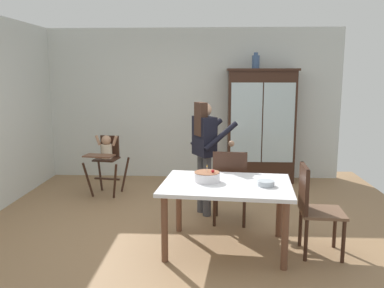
% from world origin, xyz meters
% --- Properties ---
extents(ground_plane, '(6.24, 6.24, 0.00)m').
position_xyz_m(ground_plane, '(0.00, 0.00, 0.00)').
color(ground_plane, '#93704C').
extents(wall_back, '(5.32, 0.06, 2.70)m').
position_xyz_m(wall_back, '(0.00, 2.63, 1.35)').
color(wall_back, silver).
rests_on(wall_back, ground_plane).
extents(china_cabinet, '(1.21, 0.48, 1.99)m').
position_xyz_m(china_cabinet, '(1.22, 2.37, 1.00)').
color(china_cabinet, '#382116').
rests_on(china_cabinet, ground_plane).
extents(ceramic_vase, '(0.13, 0.13, 0.27)m').
position_xyz_m(ceramic_vase, '(1.10, 2.37, 2.10)').
color(ceramic_vase, '#3D567F').
rests_on(ceramic_vase, china_cabinet).
extents(high_chair_with_toddler, '(0.65, 0.75, 0.95)m').
position_xyz_m(high_chair_with_toddler, '(-1.29, 1.42, 0.65)').
color(high_chair_with_toddler, '#382116').
rests_on(high_chair_with_toddler, ground_plane).
extents(adult_person, '(0.66, 0.65, 1.53)m').
position_xyz_m(adult_person, '(0.27, 0.58, 0.97)').
color(adult_person, '#47474C').
rests_on(adult_person, ground_plane).
extents(dining_table, '(1.46, 1.13, 0.74)m').
position_xyz_m(dining_table, '(0.52, -0.52, 0.65)').
color(dining_table, silver).
rests_on(dining_table, ground_plane).
extents(birthday_cake, '(0.28, 0.28, 0.19)m').
position_xyz_m(birthday_cake, '(0.31, -0.47, 0.79)').
color(birthday_cake, white).
rests_on(birthday_cake, dining_table).
extents(serving_bowl, '(0.18, 0.18, 0.05)m').
position_xyz_m(serving_bowl, '(0.93, -0.61, 0.77)').
color(serving_bowl, '#B2BCC6').
rests_on(serving_bowl, dining_table).
extents(dining_chair_far_side, '(0.47, 0.47, 0.96)m').
position_xyz_m(dining_chair_far_side, '(0.59, 0.19, 0.56)').
color(dining_chair_far_side, '#382116').
rests_on(dining_chair_far_side, ground_plane).
extents(dining_chair_right_end, '(0.47, 0.47, 0.96)m').
position_xyz_m(dining_chair_right_end, '(1.42, -0.61, 0.56)').
color(dining_chair_right_end, '#382116').
rests_on(dining_chair_right_end, ground_plane).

